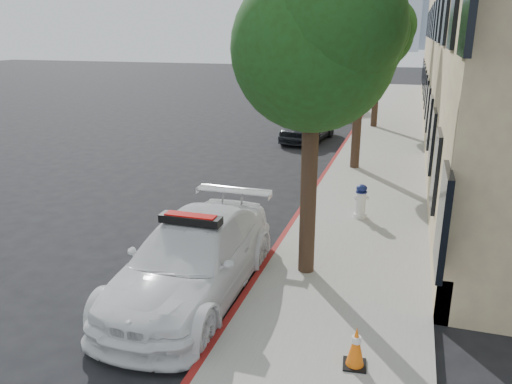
{
  "coord_description": "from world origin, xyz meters",
  "views": [
    {
      "loc": [
        4.55,
        -10.57,
        4.53
      ],
      "look_at": [
        1.32,
        -0.13,
        1.0
      ],
      "focal_mm": 35.0,
      "sensor_mm": 36.0,
      "label": 1
    }
  ],
  "objects_px": {
    "parked_car_far": "(339,102)",
    "traffic_cone": "(356,347)",
    "fire_hydrant": "(361,201)",
    "parked_car_mid": "(309,125)",
    "police_car": "(192,259)"
  },
  "relations": [
    {
      "from": "parked_car_mid",
      "to": "parked_car_far",
      "type": "height_order",
      "value": "parked_car_far"
    },
    {
      "from": "fire_hydrant",
      "to": "traffic_cone",
      "type": "height_order",
      "value": "fire_hydrant"
    },
    {
      "from": "fire_hydrant",
      "to": "parked_car_far",
      "type": "bearing_deg",
      "value": 77.24
    },
    {
      "from": "parked_car_far",
      "to": "fire_hydrant",
      "type": "bearing_deg",
      "value": -80.06
    },
    {
      "from": "parked_car_far",
      "to": "fire_hydrant",
      "type": "relative_size",
      "value": 5.01
    },
    {
      "from": "parked_car_mid",
      "to": "fire_hydrant",
      "type": "xyz_separation_m",
      "value": [
        3.19,
        -9.3,
        -0.11
      ]
    },
    {
      "from": "parked_car_mid",
      "to": "fire_hydrant",
      "type": "height_order",
      "value": "parked_car_mid"
    },
    {
      "from": "parked_car_far",
      "to": "traffic_cone",
      "type": "distance_m",
      "value": 23.01
    },
    {
      "from": "police_car",
      "to": "parked_car_mid",
      "type": "height_order",
      "value": "police_car"
    },
    {
      "from": "parked_car_mid",
      "to": "traffic_cone",
      "type": "distance_m",
      "value": 15.61
    },
    {
      "from": "parked_car_mid",
      "to": "traffic_cone",
      "type": "height_order",
      "value": "parked_car_mid"
    },
    {
      "from": "parked_car_far",
      "to": "parked_car_mid",
      "type": "bearing_deg",
      "value": -91.71
    },
    {
      "from": "parked_car_mid",
      "to": "fire_hydrant",
      "type": "relative_size",
      "value": 4.66
    },
    {
      "from": "fire_hydrant",
      "to": "parked_car_mid",
      "type": "bearing_deg",
      "value": 86.2
    },
    {
      "from": "police_car",
      "to": "traffic_cone",
      "type": "distance_m",
      "value": 3.35
    }
  ]
}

